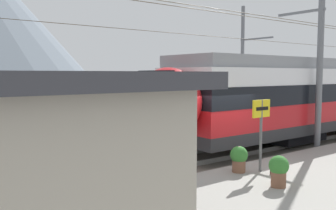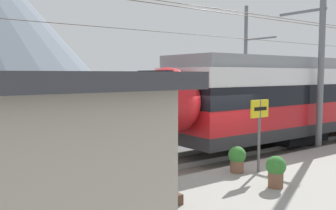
{
  "view_description": "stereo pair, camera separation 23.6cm",
  "coord_description": "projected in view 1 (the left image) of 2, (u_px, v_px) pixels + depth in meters",
  "views": [
    {
      "loc": [
        -8.75,
        -8.57,
        3.19
      ],
      "look_at": [
        -0.24,
        2.54,
        2.01
      ],
      "focal_mm": 39.67,
      "sensor_mm": 36.0,
      "label": 1
    },
    {
      "loc": [
        -8.56,
        -8.71,
        3.19
      ],
      "look_at": [
        -0.24,
        2.54,
        2.01
      ],
      "focal_mm": 39.67,
      "sensor_mm": 36.0,
      "label": 2
    }
  ],
  "objects": [
    {
      "name": "potted_plant_by_shelter",
      "position": [
        239.0,
        157.0,
        10.56
      ],
      "size": [
        0.5,
        0.5,
        0.75
      ],
      "color": "brown",
      "rests_on": "platform_slab"
    },
    {
      "name": "track_near",
      "position": [
        196.0,
        161.0,
        13.28
      ],
      "size": [
        120.0,
        3.0,
        0.28
      ],
      "color": "#6B6359",
      "rests_on": "ground"
    },
    {
      "name": "handbag_near_sign",
      "position": [
        276.0,
        170.0,
        10.35
      ],
      "size": [
        0.32,
        0.18,
        0.36
      ],
      "color": "#472D1E",
      "rests_on": "platform_slab"
    },
    {
      "name": "ground_plane",
      "position": [
        220.0,
        170.0,
        12.35
      ],
      "size": [
        400.0,
        400.0,
        0.0
      ],
      "primitive_type": "plane",
      "color": "#565659"
    },
    {
      "name": "passenger_walking",
      "position": [
        129.0,
        168.0,
        7.29
      ],
      "size": [
        0.53,
        0.22,
        1.69
      ],
      "color": "#383842",
      "rests_on": "platform_slab"
    },
    {
      "name": "platform_sign",
      "position": [
        261.0,
        119.0,
        10.54
      ],
      "size": [
        0.7,
        0.08,
        2.07
      ],
      "color": "#59595B",
      "rests_on": "platform_slab"
    },
    {
      "name": "catenary_mast_far_side",
      "position": [
        244.0,
        61.0,
        25.56
      ],
      "size": [
        44.47,
        2.66,
        7.82
      ],
      "color": "slate",
      "rests_on": "ground"
    },
    {
      "name": "track_far",
      "position": [
        121.0,
        140.0,
        17.45
      ],
      "size": [
        120.0,
        3.0,
        0.28
      ],
      "color": "#6B6359",
      "rests_on": "ground"
    },
    {
      "name": "train_far_track",
      "position": [
        336.0,
        86.0,
        29.04
      ],
      "size": [
        26.26,
        2.91,
        4.27
      ],
      "color": "#2D2D30",
      "rests_on": "track_far"
    },
    {
      "name": "potted_plant_platform_edge",
      "position": [
        279.0,
        169.0,
        9.17
      ],
      "size": [
        0.49,
        0.49,
        0.79
      ],
      "color": "brown",
      "rests_on": "platform_slab"
    },
    {
      "name": "handbag_beside_passenger",
      "position": [
        180.0,
        200.0,
        7.93
      ],
      "size": [
        0.32,
        0.18,
        0.35
      ],
      "color": "#472D1E",
      "rests_on": "platform_slab"
    },
    {
      "name": "catenary_mast_mid",
      "position": [
        317.0,
        47.0,
        14.54
      ],
      "size": [
        44.47,
        2.11,
        8.25
      ],
      "color": "slate",
      "rests_on": "ground"
    }
  ]
}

